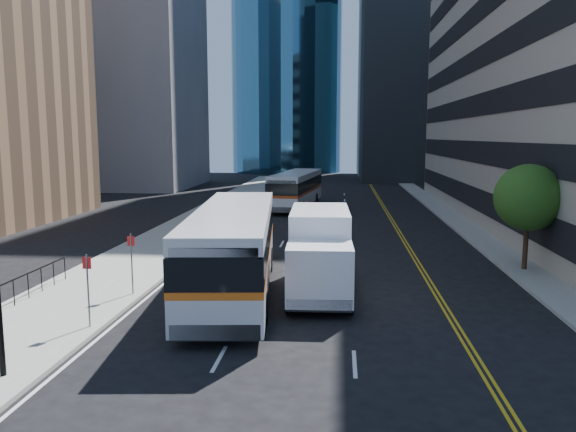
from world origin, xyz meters
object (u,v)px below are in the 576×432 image
(street_tree, at_px, (528,198))
(box_truck, at_px, (320,251))
(bus_front, at_px, (234,247))
(bus_rear, at_px, (296,188))

(street_tree, bearing_deg, box_truck, -154.80)
(street_tree, distance_m, bus_front, 14.32)
(street_tree, xyz_separation_m, bus_front, (-13.41, -4.72, -1.70))
(bus_rear, distance_m, box_truck, 28.54)
(street_tree, distance_m, box_truck, 10.98)
(bus_front, height_order, bus_rear, bus_front)
(bus_rear, bearing_deg, box_truck, -76.93)
(street_tree, relative_size, bus_front, 0.36)
(bus_front, height_order, box_truck, bus_front)
(bus_front, bearing_deg, box_truck, -3.99)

